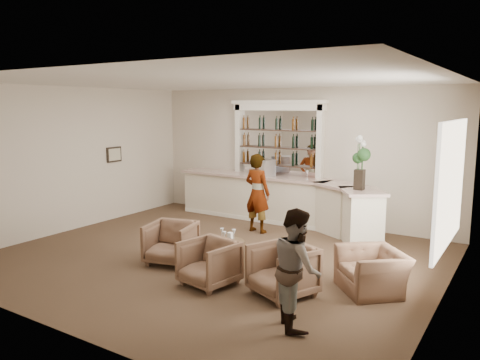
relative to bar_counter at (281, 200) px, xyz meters
name	(u,v)px	position (x,y,z in m)	size (l,w,h in m)	color
ground	(215,257)	(0.16, -3.00, -0.57)	(8.00, 8.00, 0.00)	brown
room_shell	(242,133)	(0.33, -2.29, 1.77)	(8.04, 7.02, 3.32)	beige
bar_counter	(281,200)	(0.00, 0.00, 0.00)	(5.72, 1.80, 1.14)	white
back_bar_alcove	(277,139)	(-0.34, 0.41, 1.46)	(2.64, 0.25, 3.00)	white
cocktail_table	(227,255)	(0.70, -3.40, -0.32)	(0.63, 0.63, 0.50)	brown
sommelier	(257,193)	(-0.09, -0.99, 0.33)	(0.66, 0.43, 1.80)	gray
guest	(297,268)	(2.68, -4.72, 0.21)	(0.76, 0.59, 1.57)	gray
armchair_left	(171,243)	(-0.34, -3.69, -0.19)	(0.81, 0.84, 0.76)	brown
armchair_center	(209,263)	(0.89, -4.20, -0.21)	(0.79, 0.81, 0.74)	brown
armchair_right	(283,270)	(2.08, -3.94, -0.18)	(0.84, 0.87, 0.79)	brown
armchair_far	(372,271)	(3.18, -3.06, -0.25)	(1.01, 0.88, 0.65)	brown
espresso_machine	(263,168)	(-0.49, -0.01, 0.77)	(0.47, 0.40, 0.41)	silver
flower_vase	(360,160)	(2.14, -0.60, 1.19)	(0.29, 0.29, 1.12)	black
wine_glass_bar_left	(307,175)	(0.65, 0.08, 0.67)	(0.07, 0.07, 0.21)	white
wine_glass_bar_right	(253,171)	(-0.81, 0.03, 0.67)	(0.07, 0.07, 0.21)	white
wine_glass_tbl_a	(222,234)	(0.58, -3.37, 0.03)	(0.07, 0.07, 0.21)	white
wine_glass_tbl_b	(234,235)	(0.80, -3.32, 0.03)	(0.07, 0.07, 0.21)	white
wine_glass_tbl_c	(224,237)	(0.74, -3.53, 0.03)	(0.07, 0.07, 0.21)	white
napkin_holder	(230,236)	(0.68, -3.26, -0.01)	(0.08, 0.08, 0.12)	white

